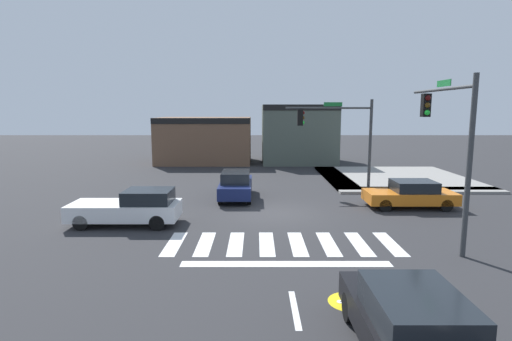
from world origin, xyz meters
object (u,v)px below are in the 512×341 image
Objects in this scene: car_orange at (409,194)px; car_black at (410,325)px; traffic_signal_southeast at (446,129)px; traffic_signal_northeast at (337,128)px; car_white at (129,208)px; car_navy at (234,185)px.

car_black is (-4.81, -12.79, 0.08)m from car_orange.
traffic_signal_northeast is at bearing 11.75° from traffic_signal_southeast.
traffic_signal_southeast is at bearing 169.95° from car_white.
car_navy is at bearing 20.04° from traffic_signal_northeast.
car_white is at bearing 41.08° from car_black.
traffic_signal_northeast is 1.26× the size of car_orange.
traffic_signal_northeast is 7.17m from car_navy.
traffic_signal_southeast is 1.32× the size of car_white.
traffic_signal_southeast is at bearing 101.75° from traffic_signal_northeast.
car_black is at bearing 131.08° from car_white.
car_orange is 0.97× the size of car_navy.
car_white is 12.84m from car_black.
car_navy reaches higher than car_white.
car_white is 1.03× the size of car_black.
traffic_signal_southeast is 1.36× the size of car_black.
traffic_signal_northeast reaches higher than car_orange.
car_black is at bearing 152.06° from traffic_signal_southeast.
traffic_signal_northeast is 6.08m from car_orange.
traffic_signal_southeast is 9.91m from traffic_signal_northeast.
car_navy is at bearing 15.53° from car_black.
car_navy is at bearing -129.13° from car_white.
car_orange is 0.98× the size of car_black.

